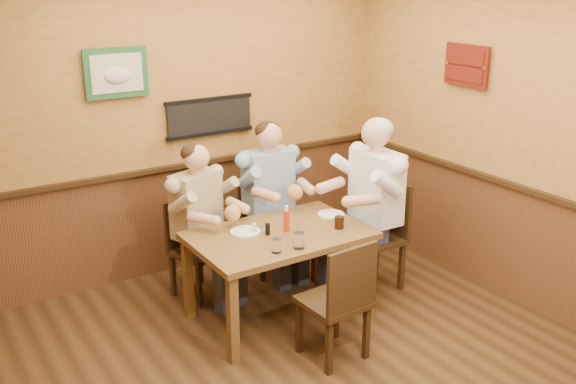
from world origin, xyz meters
The scene contains 17 objects.
room centered at (0.13, 0.17, 1.69)m, with size 5.02×5.03×2.81m.
dining_table centered at (0.60, 1.16, 0.66)m, with size 1.40×0.90×0.75m.
chair_back_left centered at (0.20, 1.86, 0.44)m, with size 0.40×0.40×0.87m, color #352311, non-canonical shape.
chair_back_right centered at (0.97, 1.95, 0.46)m, with size 0.42×0.42×0.92m, color #352311, non-canonical shape.
chair_right_end centered at (1.59, 1.16, 0.49)m, with size 0.45×0.45×0.98m, color #352311, non-canonical shape.
chair_near_side centered at (0.62, 0.46, 0.47)m, with size 0.44×0.44×0.95m, color #352311, non-canonical shape.
diner_tan_shirt centered at (0.20, 1.86, 0.62)m, with size 0.58×0.58×1.25m, color tan, non-canonical shape.
diner_blue_polo centered at (0.97, 1.95, 0.66)m, with size 0.60×0.60×1.31m, color #88ABCC, non-canonical shape.
diner_white_elder centered at (1.59, 1.16, 0.70)m, with size 0.65×0.65×1.40m, color white, non-canonical shape.
water_glass_left centered at (0.38, 0.85, 0.80)m, with size 0.07×0.07×0.11m, color white.
water_glass_mid centered at (0.56, 0.82, 0.81)m, with size 0.09×0.09×0.13m, color white.
cola_tumbler centered at (1.06, 0.98, 0.80)m, with size 0.08×0.08×0.10m, color black.
hot_sauce_bottle centered at (0.66, 1.16, 0.85)m, with size 0.05×0.05×0.20m, color red.
salt_shaker centered at (0.42, 1.25, 0.79)m, with size 0.03×0.03×0.08m, color white.
pepper_shaker centered at (0.50, 1.17, 0.80)m, with size 0.04×0.04×0.10m, color black.
plate_far_left centered at (0.37, 1.31, 0.76)m, with size 0.25×0.25×0.02m, color silver.
plate_far_right centered at (1.17, 1.25, 0.76)m, with size 0.23×0.23×0.02m, color silver.
Camera 1 is at (-1.90, -2.87, 2.73)m, focal length 40.00 mm.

